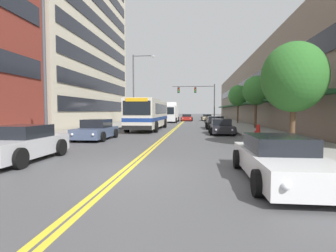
# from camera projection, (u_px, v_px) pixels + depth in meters

# --- Properties ---
(ground_plane) EXTENTS (240.00, 240.00, 0.00)m
(ground_plane) POSITION_uv_depth(u_px,v_px,m) (183.00, 122.00, 44.87)
(ground_plane) COLOR #4C4C4F
(sidewalk_left) EXTENTS (3.91, 106.00, 0.18)m
(sidewalk_left) POSITION_uv_depth(u_px,v_px,m) (140.00, 121.00, 45.65)
(sidewalk_left) COLOR gray
(sidewalk_left) RESTS_ON ground_plane
(sidewalk_right) EXTENTS (3.91, 106.00, 0.18)m
(sidewalk_right) POSITION_uv_depth(u_px,v_px,m) (227.00, 121.00, 44.07)
(sidewalk_right) COLOR gray
(sidewalk_right) RESTS_ON ground_plane
(centre_line) EXTENTS (0.34, 106.00, 0.01)m
(centre_line) POSITION_uv_depth(u_px,v_px,m) (183.00, 122.00, 44.87)
(centre_line) COLOR yellow
(centre_line) RESTS_ON ground_plane
(office_tower_left) EXTENTS (12.08, 23.23, 22.74)m
(office_tower_left) POSITION_uv_depth(u_px,v_px,m) (55.00, 36.00, 33.19)
(office_tower_left) COLOR beige
(office_tower_left) RESTS_ON ground_plane
(storefront_row_right) EXTENTS (9.10, 68.00, 9.50)m
(storefront_row_right) POSITION_uv_depth(u_px,v_px,m) (266.00, 93.00, 43.15)
(storefront_row_right) COLOR gray
(storefront_row_right) RESTS_ON ground_plane
(city_bus) EXTENTS (2.87, 10.93, 2.95)m
(city_bus) POSITION_uv_depth(u_px,v_px,m) (149.00, 113.00, 26.43)
(city_bus) COLOR silver
(city_bus) RESTS_ON ground_plane
(car_navy_parked_left_near) EXTENTS (2.03, 4.70, 1.30)m
(car_navy_parked_left_near) POSITION_uv_depth(u_px,v_px,m) (151.00, 119.00, 38.63)
(car_navy_parked_left_near) COLOR #19234C
(car_navy_parked_left_near) RESTS_ON ground_plane
(car_silver_parked_left_mid) EXTENTS (1.98, 4.29, 1.34)m
(car_silver_parked_left_mid) POSITION_uv_depth(u_px,v_px,m) (21.00, 144.00, 9.81)
(car_silver_parked_left_mid) COLOR #B7B7BC
(car_silver_parked_left_mid) RESTS_ON ground_plane
(car_slate_blue_parked_left_far) EXTENTS (2.05, 4.20, 1.32)m
(car_slate_blue_parked_left_far) POSITION_uv_depth(u_px,v_px,m) (96.00, 130.00, 17.16)
(car_slate_blue_parked_left_far) COLOR #475675
(car_slate_blue_parked_left_far) RESTS_ON ground_plane
(car_white_parked_right_foreground) EXTENTS (1.97, 4.76, 1.20)m
(car_white_parked_right_foreground) POSITION_uv_depth(u_px,v_px,m) (279.00, 160.00, 7.07)
(car_white_parked_right_foreground) COLOR white
(car_white_parked_right_foreground) RESTS_ON ground_plane
(car_black_parked_right_mid) EXTENTS (2.07, 4.45, 1.31)m
(car_black_parked_right_mid) POSITION_uv_depth(u_px,v_px,m) (216.00, 123.00, 27.69)
(car_black_parked_right_mid) COLOR black
(car_black_parked_right_mid) RESTS_ON ground_plane
(car_charcoal_parked_right_far) EXTENTS (1.97, 4.19, 1.23)m
(car_charcoal_parked_right_far) POSITION_uv_depth(u_px,v_px,m) (221.00, 127.00, 21.27)
(car_charcoal_parked_right_far) COLOR #232328
(car_charcoal_parked_right_far) RESTS_ON ground_plane
(car_beige_parked_right_end) EXTENTS (2.08, 4.22, 1.22)m
(car_beige_parked_right_end) POSITION_uv_depth(u_px,v_px,m) (207.00, 118.00, 50.34)
(car_beige_parked_right_end) COLOR #BCAD89
(car_beige_parked_right_end) RESTS_ON ground_plane
(car_red_moving_lead) EXTENTS (2.15, 4.84, 1.24)m
(car_red_moving_lead) POSITION_uv_depth(u_px,v_px,m) (187.00, 118.00, 49.28)
(car_red_moving_lead) COLOR maroon
(car_red_moving_lead) RESTS_ON ground_plane
(box_truck) EXTENTS (2.77, 7.27, 3.28)m
(box_truck) POSITION_uv_depth(u_px,v_px,m) (170.00, 112.00, 43.57)
(box_truck) COLOR white
(box_truck) RESTS_ON ground_plane
(traffic_signal_mast) EXTENTS (7.04, 0.38, 6.27)m
(traffic_signal_mast) POSITION_uv_depth(u_px,v_px,m) (199.00, 95.00, 43.13)
(traffic_signal_mast) COLOR #47474C
(traffic_signal_mast) RESTS_ON ground_plane
(street_lamp_left_near) EXTENTS (1.93, 0.28, 7.95)m
(street_lamp_left_near) POSITION_uv_depth(u_px,v_px,m) (49.00, 54.00, 12.93)
(street_lamp_left_near) COLOR #47474C
(street_lamp_left_near) RESTS_ON ground_plane
(street_lamp_left_far) EXTENTS (2.72, 0.28, 8.57)m
(street_lamp_left_far) POSITION_uv_depth(u_px,v_px,m) (136.00, 84.00, 31.39)
(street_lamp_left_far) COLOR #47474C
(street_lamp_left_far) RESTS_ON ground_plane
(street_tree_right_near) EXTENTS (3.16, 3.16, 5.11)m
(street_tree_right_near) POSITION_uv_depth(u_px,v_px,m) (294.00, 77.00, 13.00)
(street_tree_right_near) COLOR brown
(street_tree_right_near) RESTS_ON sidewalk_right
(street_tree_right_mid) EXTENTS (2.63, 2.63, 5.17)m
(street_tree_right_mid) POSITION_uv_depth(u_px,v_px,m) (256.00, 91.00, 25.95)
(street_tree_right_mid) COLOR brown
(street_tree_right_mid) RESTS_ON sidewalk_right
(street_tree_right_far) EXTENTS (2.69, 2.69, 5.31)m
(street_tree_right_far) POSITION_uv_depth(u_px,v_px,m) (238.00, 96.00, 36.65)
(street_tree_right_far) COLOR brown
(street_tree_right_far) RESTS_ON sidewalk_right
(fire_hydrant) EXTENTS (0.33, 0.25, 0.89)m
(fire_hydrant) POSITION_uv_depth(u_px,v_px,m) (258.00, 132.00, 15.84)
(fire_hydrant) COLOR red
(fire_hydrant) RESTS_ON sidewalk_right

